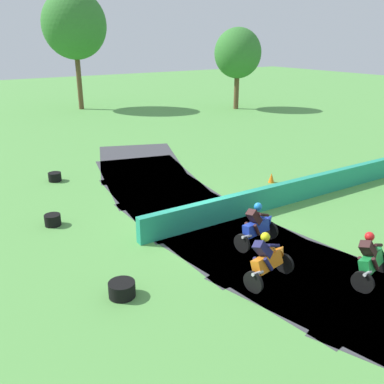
{
  "coord_description": "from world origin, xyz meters",
  "views": [
    {
      "loc": [
        -8.08,
        -11.25,
        6.32
      ],
      "look_at": [
        0.03,
        1.09,
        0.9
      ],
      "focal_mm": 39.94,
      "sensor_mm": 36.0,
      "label": 1
    }
  ],
  "objects_px": {
    "motorcycle_lead_blue": "(258,225)",
    "tire_stack_near": "(55,177)",
    "motorcycle_trailing_green": "(372,258)",
    "motorcycle_chase_orange": "(268,259)",
    "traffic_cone": "(271,178)",
    "tire_stack_mid_b": "(122,289)",
    "tire_stack_mid_a": "(53,220)"
  },
  "relations": [
    {
      "from": "traffic_cone",
      "to": "tire_stack_mid_a",
      "type": "bearing_deg",
      "value": 175.42
    },
    {
      "from": "motorcycle_lead_blue",
      "to": "tire_stack_near",
      "type": "height_order",
      "value": "motorcycle_lead_blue"
    },
    {
      "from": "tire_stack_mid_a",
      "to": "tire_stack_mid_b",
      "type": "xyz_separation_m",
      "value": [
        0.2,
        -5.38,
        -0.0
      ]
    },
    {
      "from": "motorcycle_trailing_green",
      "to": "tire_stack_mid_a",
      "type": "relative_size",
      "value": 2.97
    },
    {
      "from": "motorcycle_chase_orange",
      "to": "tire_stack_mid_a",
      "type": "distance_m",
      "value": 7.87
    },
    {
      "from": "motorcycle_chase_orange",
      "to": "tire_stack_mid_a",
      "type": "xyz_separation_m",
      "value": [
        -3.89,
        6.83,
        -0.43
      ]
    },
    {
      "from": "tire_stack_near",
      "to": "motorcycle_lead_blue",
      "type": "bearing_deg",
      "value": -70.31
    },
    {
      "from": "motorcycle_lead_blue",
      "to": "traffic_cone",
      "type": "distance_m",
      "value": 6.35
    },
    {
      "from": "motorcycle_chase_orange",
      "to": "tire_stack_mid_b",
      "type": "height_order",
      "value": "motorcycle_chase_orange"
    },
    {
      "from": "motorcycle_lead_blue",
      "to": "tire_stack_mid_b",
      "type": "distance_m",
      "value": 4.9
    },
    {
      "from": "tire_stack_mid_a",
      "to": "traffic_cone",
      "type": "bearing_deg",
      "value": -4.58
    },
    {
      "from": "motorcycle_trailing_green",
      "to": "motorcycle_chase_orange",
      "type": "bearing_deg",
      "value": 146.99
    },
    {
      "from": "motorcycle_trailing_green",
      "to": "traffic_cone",
      "type": "height_order",
      "value": "motorcycle_trailing_green"
    },
    {
      "from": "tire_stack_near",
      "to": "traffic_cone",
      "type": "height_order",
      "value": "traffic_cone"
    },
    {
      "from": "motorcycle_lead_blue",
      "to": "tire_stack_near",
      "type": "bearing_deg",
      "value": 109.69
    },
    {
      "from": "motorcycle_chase_orange",
      "to": "tire_stack_mid_b",
      "type": "relative_size",
      "value": 2.4
    },
    {
      "from": "motorcycle_lead_blue",
      "to": "tire_stack_near",
      "type": "xyz_separation_m",
      "value": [
        -3.55,
        9.92,
        -0.46
      ]
    },
    {
      "from": "tire_stack_near",
      "to": "tire_stack_mid_a",
      "type": "relative_size",
      "value": 1.03
    },
    {
      "from": "motorcycle_chase_orange",
      "to": "traffic_cone",
      "type": "distance_m",
      "value": 8.42
    },
    {
      "from": "tire_stack_mid_b",
      "to": "traffic_cone",
      "type": "xyz_separation_m",
      "value": [
        9.53,
        4.6,
        0.02
      ]
    },
    {
      "from": "motorcycle_lead_blue",
      "to": "motorcycle_trailing_green",
      "type": "relative_size",
      "value": 1.0
    },
    {
      "from": "motorcycle_lead_blue",
      "to": "tire_stack_near",
      "type": "relative_size",
      "value": 2.87
    },
    {
      "from": "tire_stack_near",
      "to": "tire_stack_mid_a",
      "type": "bearing_deg",
      "value": -107.34
    },
    {
      "from": "motorcycle_chase_orange",
      "to": "tire_stack_near",
      "type": "bearing_deg",
      "value": 101.46
    },
    {
      "from": "tire_stack_mid_b",
      "to": "traffic_cone",
      "type": "distance_m",
      "value": 10.58
    },
    {
      "from": "tire_stack_near",
      "to": "traffic_cone",
      "type": "bearing_deg",
      "value": -34.46
    },
    {
      "from": "motorcycle_trailing_green",
      "to": "tire_stack_near",
      "type": "height_order",
      "value": "motorcycle_trailing_green"
    },
    {
      "from": "tire_stack_near",
      "to": "tire_stack_mid_b",
      "type": "distance_m",
      "value": 10.33
    },
    {
      "from": "tire_stack_mid_a",
      "to": "traffic_cone",
      "type": "xyz_separation_m",
      "value": [
        9.73,
        -0.78,
        0.02
      ]
    },
    {
      "from": "tire_stack_near",
      "to": "motorcycle_chase_orange",
      "type": "bearing_deg",
      "value": -78.54
    },
    {
      "from": "motorcycle_lead_blue",
      "to": "traffic_cone",
      "type": "height_order",
      "value": "motorcycle_lead_blue"
    },
    {
      "from": "tire_stack_mid_a",
      "to": "traffic_cone",
      "type": "relative_size",
      "value": 1.29
    }
  ]
}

